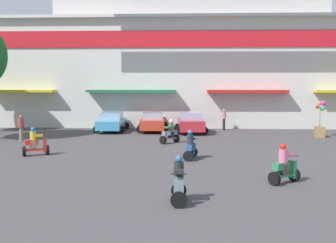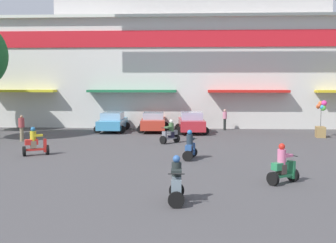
{
  "view_description": "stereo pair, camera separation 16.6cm",
  "coord_description": "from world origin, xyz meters",
  "views": [
    {
      "loc": [
        0.04,
        -5.94,
        3.95
      ],
      "look_at": [
        -1.22,
        19.06,
        1.6
      ],
      "focal_mm": 46.69,
      "sensor_mm": 36.0,
      "label": 1
    },
    {
      "loc": [
        0.2,
        -5.93,
        3.95
      ],
      "look_at": [
        -1.22,
        19.06,
        1.6
      ],
      "focal_mm": 46.69,
      "sensor_mm": 36.0,
      "label": 2
    }
  ],
  "objects": [
    {
      "name": "ground_plane",
      "position": [
        0.0,
        13.0,
        0.0
      ],
      "size": [
        128.0,
        128.0,
        0.0
      ],
      "primitive_type": "plane",
      "color": "#484648"
    },
    {
      "name": "colonial_building",
      "position": [
        0.0,
        35.3,
        8.55
      ],
      "size": [
        36.68,
        14.52,
        19.79
      ],
      "color": "silver",
      "rests_on": "ground"
    },
    {
      "name": "parked_car_0",
      "position": [
        -6.05,
        27.65,
        0.75
      ],
      "size": [
        2.46,
        4.32,
        1.49
      ],
      "color": "#3E8FBD",
      "rests_on": "ground"
    },
    {
      "name": "parked_car_1",
      "position": [
        -2.87,
        27.95,
        0.75
      ],
      "size": [
        2.57,
        4.57,
        1.48
      ],
      "color": "#BB3726",
      "rests_on": "ground"
    },
    {
      "name": "parked_car_2",
      "position": [
        0.11,
        26.93,
        0.79
      ],
      "size": [
        2.6,
        4.04,
        1.58
      ],
      "color": "#B82731",
      "rests_on": "ground"
    },
    {
      "name": "scooter_rider_0",
      "position": [
        3.67,
        10.78,
        0.65
      ],
      "size": [
        1.35,
        1.23,
        1.57
      ],
      "color": "black",
      "rests_on": "ground"
    },
    {
      "name": "scooter_rider_1",
      "position": [
        0.07,
        15.8,
        0.61
      ],
      "size": [
        0.77,
        1.44,
        1.51
      ],
      "color": "black",
      "rests_on": "ground"
    },
    {
      "name": "scooter_rider_2",
      "position": [
        -1.22,
        21.42,
        0.61
      ],
      "size": [
        1.28,
        1.3,
        1.51
      ],
      "color": "black",
      "rests_on": "ground"
    },
    {
      "name": "scooter_rider_3",
      "position": [
        -8.11,
        16.48,
        0.64
      ],
      "size": [
        1.42,
        1.07,
        1.53
      ],
      "color": "black",
      "rests_on": "ground"
    },
    {
      "name": "scooter_rider_4",
      "position": [
        -0.31,
        7.91,
        0.64
      ],
      "size": [
        0.56,
        1.33,
        1.55
      ],
      "color": "black",
      "rests_on": "ground"
    },
    {
      "name": "pedestrian_1",
      "position": [
        2.76,
        28.98,
        0.97
      ],
      "size": [
        0.45,
        0.45,
        1.69
      ],
      "color": "black",
      "rests_on": "ground"
    },
    {
      "name": "pedestrian_2",
      "position": [
        -10.95,
        21.74,
        0.98
      ],
      "size": [
        0.54,
        0.54,
        1.73
      ],
      "color": "#807356",
      "rests_on": "ground"
    },
    {
      "name": "balloon_vendor_cart",
      "position": [
        9.15,
        24.92,
        1.12
      ],
      "size": [
        0.74,
        0.96,
        2.59
      ],
      "color": "olive",
      "rests_on": "ground"
    }
  ]
}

